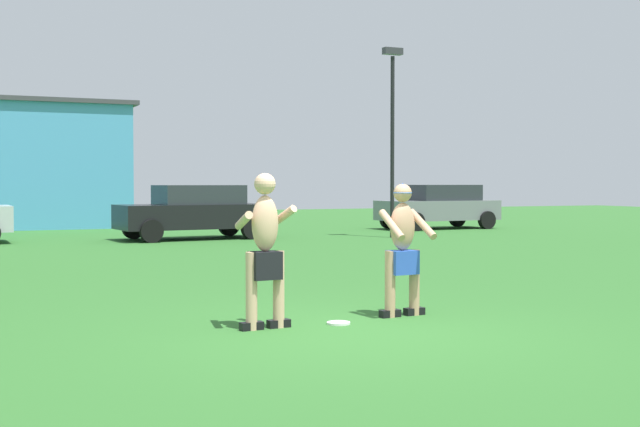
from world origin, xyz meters
The scene contains 7 objects.
ground_plane centered at (0.00, 0.00, 0.00)m, with size 80.00×80.00×0.00m, color #2D6628.
player_with_cap centered at (1.09, 0.77, 0.89)m, with size 0.63×0.56×1.64m.
player_in_black centered at (-0.75, 0.63, 0.92)m, with size 0.65×0.63×1.74m.
frisbee centered at (0.13, 0.56, 0.01)m, with size 0.27×0.27×0.03m, color white.
car_black_near_post centered at (2.50, 15.56, 0.82)m, with size 4.43×2.30×1.58m.
car_gray_far_end centered at (12.03, 17.43, 0.82)m, with size 4.36×2.16×1.58m.
lamp_post centered at (8.14, 13.83, 3.49)m, with size 0.60×0.24×5.68m.
Camera 1 is at (-3.93, -8.07, 1.63)m, focal length 46.55 mm.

